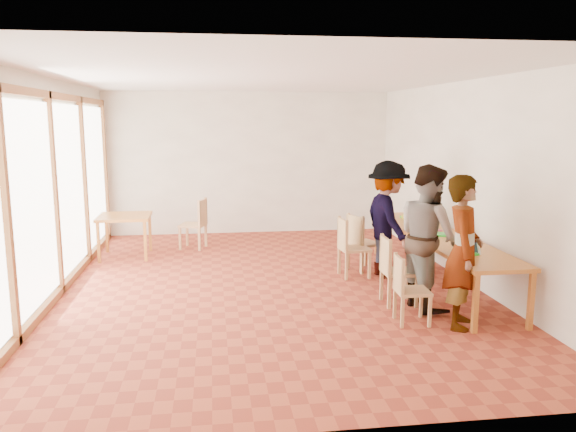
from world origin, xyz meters
name	(u,v)px	position (x,y,z in m)	size (l,w,h in m)	color
ground	(268,285)	(0.00, 0.00, 0.00)	(8.00, 8.00, 0.00)	#9C3E25
wall_back	(249,163)	(0.00, 4.00, 1.50)	(6.00, 0.10, 3.00)	white
wall_front	(321,246)	(0.00, -4.00, 1.50)	(6.00, 0.10, 3.00)	white
wall_right	(465,182)	(3.00, 0.00, 1.50)	(0.10, 8.00, 3.00)	white
window_wall	(52,188)	(-2.96, 0.00, 1.50)	(0.10, 8.00, 3.00)	white
ceiling	(267,76)	(0.00, 0.00, 3.02)	(6.00, 8.00, 0.04)	white
communal_table	(438,238)	(2.50, -0.26, 0.70)	(0.80, 4.00, 0.75)	#C06E2A
side_table	(124,220)	(-2.35, 2.10, 0.67)	(0.90, 0.90, 0.75)	#C06E2A
chair_near	(406,282)	(1.48, -1.77, 0.51)	(0.41, 0.41, 0.44)	tan
chair_mid	(392,263)	(1.54, -1.07, 0.56)	(0.43, 0.43, 0.49)	tan
chair_far	(348,241)	(1.28, 0.29, 0.57)	(0.46, 0.46, 0.49)	tan
chair_empty	(360,237)	(1.54, 0.61, 0.57)	(0.56, 0.56, 0.49)	tan
chair_spare	(198,218)	(-1.08, 2.56, 0.58)	(0.56, 0.56, 0.50)	tan
person_near	(463,252)	(2.09, -1.96, 0.90)	(0.66, 0.43, 1.81)	gray
person_mid	(428,237)	(1.95, -1.23, 0.94)	(0.91, 0.71, 1.87)	gray
person_far	(388,219)	(1.88, 0.24, 0.90)	(1.17, 0.67, 1.81)	gray
laptop_near	(471,249)	(2.43, -1.46, 0.81)	(0.25, 0.27, 0.20)	green
laptop_mid	(443,232)	(2.55, -0.32, 0.81)	(0.28, 0.29, 0.20)	green
laptop_far	(410,215)	(2.55, 1.10, 0.81)	(0.22, 0.26, 0.21)	green
yellow_mug	(405,217)	(2.42, 0.98, 0.79)	(0.11, 0.11, 0.09)	gold
green_bottle	(428,220)	(2.52, 0.20, 0.89)	(0.07, 0.07, 0.28)	#207E2B
clear_glass	(421,224)	(2.47, 0.37, 0.80)	(0.07, 0.07, 0.09)	silver
condiment_cup	(408,227)	(2.21, 0.23, 0.78)	(0.08, 0.08, 0.06)	white
pink_phone	(439,230)	(2.63, 0.02, 0.76)	(0.05, 0.10, 0.01)	#D6346A
black_pouch	(420,227)	(2.36, 0.11, 0.80)	(0.16, 0.26, 0.09)	black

